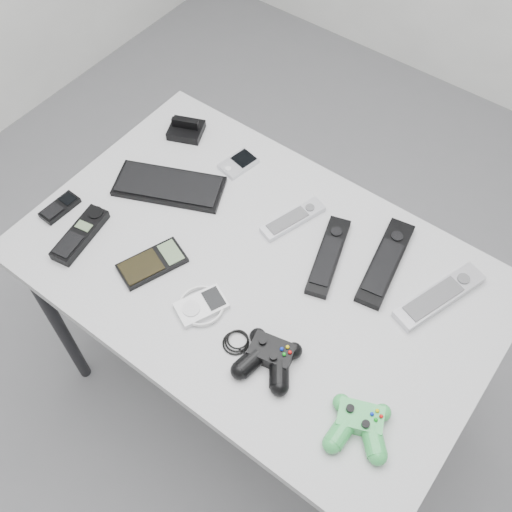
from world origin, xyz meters
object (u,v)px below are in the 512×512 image
Objects in this scene: pda_keyboard at (169,186)px; pda at (238,163)px; remote_black_a at (329,256)px; desk at (258,281)px; controller_black at (269,357)px; cordless_handset at (80,234)px; remote_silver_a at (293,219)px; calculator at (152,263)px; mobile_phone at (60,207)px; mp3_player at (201,306)px; controller_green at (359,424)px; remote_silver_b at (440,296)px; remote_black_b at (386,262)px.

pda_keyboard is 2.89× the size of pda.
desk is at bearing -152.26° from remote_black_a.
controller_black is (0.16, -0.18, 0.09)m from desk.
pda is 0.45m from cordless_handset.
calculator is at bearing -103.86° from remote_silver_a.
cordless_handset is at bearing -129.05° from pda_keyboard.
mobile_phone is 0.11m from cordless_handset.
mobile_phone is at bearing -156.40° from mp3_player.
mobile_phone reaches higher than desk.
cordless_handset is (-0.07, -0.25, 0.00)m from pda_keyboard.
mp3_player reaches higher than pda_keyboard.
mobile_phone is at bearing -173.23° from remote_black_a.
controller_green is (0.89, -0.03, 0.01)m from mobile_phone.
mp3_player is (0.30, -0.22, 0.00)m from pda_keyboard.
pda is 0.44× the size of controller_black.
cordless_handset is at bearing -146.12° from calculator.
remote_silver_a is 0.52m from cordless_handset.
remote_black_a is at bearing -6.26° from pda.
desk is 0.26m from calculator.
calculator is (-0.32, -0.27, -0.00)m from remote_black_a.
calculator is at bearing 3.03° from cordless_handset.
controller_black is (0.20, -0.01, 0.01)m from mp3_player.
calculator reaches higher than desk.
remote_silver_a reaches higher than pda.
controller_green reaches higher than remote_silver_b.
mobile_phone is 0.91× the size of mp3_player.
remote_black_a is at bearing 60.18° from calculator.
cordless_handset is 0.78× the size of controller_black.
mp3_player is at bearing -61.44° from pda_keyboard.
remote_silver_b is 0.42m from controller_black.
cordless_handset reaches higher than remote_black_b.
remote_black_b is 0.14m from remote_silver_b.
remote_black_b is (0.12, 0.07, 0.00)m from remote_black_a.
mobile_phone is at bearing -128.75° from remote_silver_a.
remote_black_b is at bearing -163.96° from remote_silver_b.
desk is 11.05× the size of mobile_phone.
remote_black_a reaches higher than mp3_player.
cordless_handset reaches higher than mp3_player.
remote_silver_b is (0.14, -0.01, -0.00)m from remote_black_b.
remote_silver_b reaches higher than pda_keyboard.
remote_silver_a is 1.02× the size of cordless_handset.
remote_silver_b reaches higher than mp3_player.
remote_silver_b is at bearing 20.39° from remote_silver_a.
pda_keyboard is 0.45m from remote_black_a.
remote_black_b is 0.55m from calculator.
remote_black_a reaches higher than calculator.
calculator is (-0.44, -0.33, -0.00)m from remote_black_b.
controller_black is at bearing -47.88° from desk.
controller_black reaches higher than mp3_player.
desk is 0.44m from controller_green.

